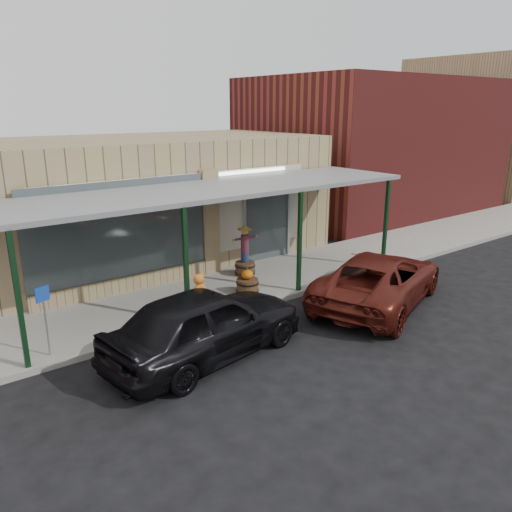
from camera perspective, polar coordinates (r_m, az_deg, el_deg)
ground at (r=11.86m, az=5.26°, el=-9.35°), size 120.00×120.00×0.00m
sidewalk at (r=14.46m, az=-4.36°, el=-4.08°), size 40.00×3.20×0.15m
storefront at (r=17.82m, az=-12.53°, el=6.28°), size 12.00×6.25×4.20m
awning at (r=13.67m, az=-4.54°, el=7.45°), size 12.00×3.00×3.04m
block_buildings_near at (r=19.43m, az=-8.68°, el=12.30°), size 61.00×8.00×8.00m
barrel_scarecrow at (r=15.46m, az=-1.27°, el=-0.25°), size 0.97×0.70×1.60m
barrel_pumpkin at (r=14.04m, az=-0.99°, el=-3.24°), size 0.82×0.82×0.73m
handicap_sign at (r=11.22m, az=-23.01°, el=-5.88°), size 0.31×0.13×1.54m
parked_sedan at (r=10.72m, az=-5.77°, el=-7.67°), size 4.84×2.54×1.64m
car_maroon at (r=13.94m, az=13.86°, el=-2.58°), size 5.60×4.01×1.42m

